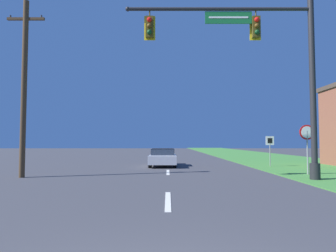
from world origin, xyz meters
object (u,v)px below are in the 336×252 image
car_ahead (163,157)px  utility_pole_near (24,85)px  route_sign_post (270,144)px  signal_mast (268,64)px  stop_sign (307,138)px

car_ahead → utility_pole_near: (-6.52, -6.94, 3.81)m
car_ahead → route_sign_post: route_sign_post is taller
car_ahead → signal_mast: bearing=-58.9°
car_ahead → stop_sign: size_ratio=1.85×
signal_mast → utility_pole_near: size_ratio=1.00×
signal_mast → utility_pole_near: bearing=174.6°
car_ahead → utility_pole_near: bearing=-133.2°
stop_sign → route_sign_post: 5.20m
utility_pole_near → route_sign_post: bearing=24.0°
signal_mast → stop_sign: signal_mast is taller
stop_sign → utility_pole_near: size_ratio=0.29×
route_sign_post → utility_pole_near: bearing=-156.0°
car_ahead → route_sign_post: 7.39m
route_sign_post → utility_pole_near: size_ratio=0.24×
car_ahead → utility_pole_near: 10.25m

